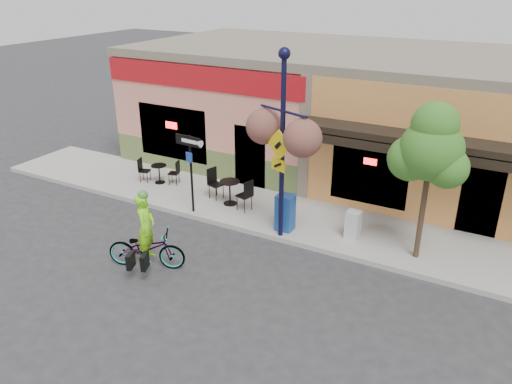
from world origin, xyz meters
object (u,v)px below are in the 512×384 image
at_px(lamp_post, 282,148).
at_px(street_tree, 426,183).
at_px(bicycle, 147,248).
at_px(cyclist_rider, 147,236).
at_px(one_way_sign, 191,174).
at_px(newspaper_box_blue, 285,212).
at_px(newspaper_box_grey, 353,225).
at_px(building, 373,112).

distance_m(lamp_post, street_tree, 3.76).
relative_size(bicycle, street_tree, 0.48).
relative_size(cyclist_rider, one_way_sign, 0.73).
bearing_deg(lamp_post, one_way_sign, -161.42).
height_order(cyclist_rider, one_way_sign, one_way_sign).
height_order(cyclist_rider, lamp_post, lamp_post).
bearing_deg(cyclist_rider, newspaper_box_blue, -55.77).
distance_m(cyclist_rider, one_way_sign, 3.15).
bearing_deg(street_tree, one_way_sign, -175.14).
bearing_deg(newspaper_box_grey, newspaper_box_blue, -163.23).
height_order(building, one_way_sign, building).
distance_m(cyclist_rider, newspaper_box_grey, 5.66).
distance_m(bicycle, newspaper_box_grey, 5.69).
bearing_deg(one_way_sign, street_tree, 9.90).
xyz_separation_m(lamp_post, street_tree, (3.67, 0.66, -0.51)).
bearing_deg(newspaper_box_grey, building, 105.92).
xyz_separation_m(cyclist_rider, one_way_sign, (-0.74, 3.02, 0.49)).
height_order(newspaper_box_blue, street_tree, street_tree).
bearing_deg(newspaper_box_grey, one_way_sign, -168.35).
relative_size(building, cyclist_rider, 10.05).
bearing_deg(cyclist_rider, building, -36.95).
relative_size(bicycle, newspaper_box_grey, 2.49).
bearing_deg(street_tree, newspaper_box_blue, -175.67).
bearing_deg(newspaper_box_blue, bicycle, -126.06).
height_order(building, cyclist_rider, building).
xyz_separation_m(bicycle, newspaper_box_blue, (2.36, 3.32, 0.16)).
xyz_separation_m(bicycle, street_tree, (6.07, 3.60, 1.72)).
distance_m(building, newspaper_box_grey, 6.39).
bearing_deg(newspaper_box_blue, newspaper_box_grey, 13.20).
bearing_deg(street_tree, bicycle, -149.33).
bearing_deg(cyclist_rider, street_tree, -80.07).
relative_size(bicycle, cyclist_rider, 1.12).
distance_m(building, bicycle, 10.34).
bearing_deg(building, one_way_sign, -117.65).
relative_size(newspaper_box_grey, street_tree, 0.19).
bearing_deg(lamp_post, newspaper_box_blue, 116.53).
bearing_deg(one_way_sign, lamp_post, 3.51).
relative_size(bicycle, one_way_sign, 0.81).
distance_m(building, cyclist_rider, 10.27).
relative_size(cyclist_rider, lamp_post, 0.35).
relative_size(bicycle, lamp_post, 0.39).
distance_m(building, one_way_sign, 7.69).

